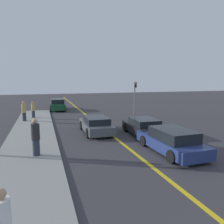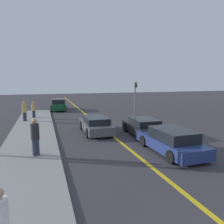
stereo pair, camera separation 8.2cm
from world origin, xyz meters
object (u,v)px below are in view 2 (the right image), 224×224
Objects in this scene: car_near_right_lane at (171,141)px; pedestrian_far_standing at (24,111)px; pedestrian_mid_group at (35,137)px; traffic_light at (135,96)px; car_far_distant at (96,125)px; pedestrian_near_curb at (0,224)px; car_parked_left_lot at (58,105)px; car_ahead_center at (143,127)px; pedestrian_by_sign at (34,110)px.

pedestrian_far_standing is at bearing 123.90° from car_near_right_lane.
pedestrian_mid_group is 0.52× the size of traffic_light.
pedestrian_mid_group is (-3.99, -4.04, 0.44)m from car_far_distant.
traffic_light is at bearing 57.92° from pedestrian_near_curb.
car_parked_left_lot reaches higher than car_near_right_lane.
pedestrian_near_curb reaches higher than car_parked_left_lot.
car_ahead_center is 2.25× the size of pedestrian_far_standing.
pedestrian_by_sign is (-0.01, 18.00, 0.02)m from pedestrian_near_curb.
car_ahead_center is 2.59× the size of pedestrian_near_curb.
car_far_distant is at bearing 152.86° from car_ahead_center.
pedestrian_mid_group is 10.03m from pedestrian_far_standing.
pedestrian_near_curb is at bearing -122.08° from traffic_light.
traffic_light is (9.75, 15.56, 1.35)m from pedestrian_near_curb.
car_ahead_center is at bearing -70.38° from car_parked_left_lot.
car_far_distant is at bearing 45.30° from pedestrian_mid_group.
pedestrian_by_sign is (-7.45, 9.19, 0.32)m from car_ahead_center.
car_far_distant is at bearing 115.80° from car_near_right_lane.
traffic_light reaches higher than car_near_right_lane.
traffic_light is (10.48, -0.83, 1.23)m from pedestrian_far_standing.
pedestrian_near_curb is at bearing -127.81° from car_ahead_center.
car_ahead_center is 15.56m from car_parked_left_lot.
car_near_right_lane is 1.07× the size of car_far_distant.
pedestrian_mid_group reaches higher than car_far_distant.
pedestrian_far_standing is (-7.98, 11.32, 0.38)m from car_near_right_lane.
pedestrian_near_curb is 18.42m from traffic_light.
pedestrian_far_standing is (-5.22, 5.92, 0.41)m from car_far_distant.
pedestrian_mid_group is (-2.21, -17.19, 0.34)m from car_parked_left_lot.
traffic_light is (2.50, 10.49, 1.61)m from car_near_right_lane.
traffic_light is (7.05, -8.06, 1.54)m from car_parked_left_lot.
car_ahead_center is 2.52× the size of pedestrian_by_sign.
pedestrian_by_sign is (-0.50, 11.56, -0.12)m from pedestrian_mid_group.
traffic_light is at bearing 44.81° from car_far_distant.
car_far_distant is at bearing -80.37° from car_parked_left_lot.
car_far_distant is 2.71× the size of pedestrian_near_curb.
pedestrian_far_standing is at bearing 132.22° from car_far_distant.
car_parked_left_lot is 2.53× the size of pedestrian_mid_group.
pedestrian_mid_group is (-6.76, 1.37, 0.41)m from car_near_right_lane.
pedestrian_far_standing is 1.76m from pedestrian_by_sign.
car_far_distant is 7.90m from pedestrian_far_standing.
pedestrian_near_curb is 0.97× the size of pedestrian_by_sign.
car_ahead_center and car_far_distant have the same top height.
car_near_right_lane is 6.91m from pedestrian_mid_group.
car_near_right_lane is at bearing -103.40° from traffic_light.
car_parked_left_lot is 2.92× the size of pedestrian_by_sign.
pedestrian_near_curb is at bearing -146.34° from car_near_right_lane.
pedestrian_near_curb is at bearing -112.39° from car_far_distant.
car_far_distant is at bearing 66.80° from pedestrian_near_curb.
pedestrian_by_sign is at bearing 121.71° from car_far_distant.
traffic_light is at bearing -14.00° from pedestrian_by_sign.
car_far_distant is 2.64× the size of pedestrian_by_sign.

